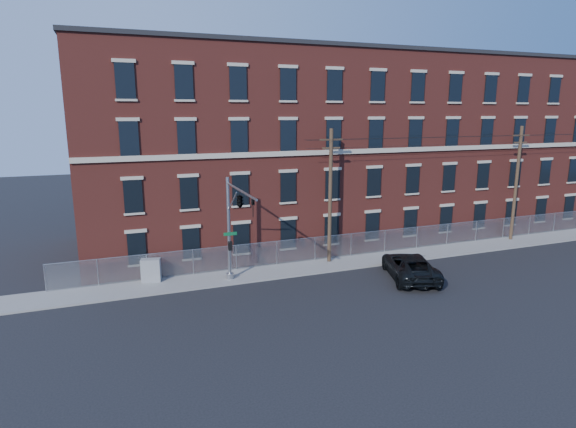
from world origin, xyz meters
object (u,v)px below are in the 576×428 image
(traffic_signal_mast, at_px, (237,210))
(utility_cabinet, at_px, (151,270))
(pickup_truck, at_px, (410,266))
(utility_pole_near, at_px, (330,194))

(traffic_signal_mast, xyz_separation_m, utility_cabinet, (-5.08, 3.70, -4.49))
(traffic_signal_mast, bearing_deg, pickup_truck, -7.93)
(utility_cabinet, bearing_deg, pickup_truck, -4.33)
(traffic_signal_mast, relative_size, utility_cabinet, 4.48)
(traffic_signal_mast, xyz_separation_m, pickup_truck, (11.74, -1.64, -4.52))
(pickup_truck, height_order, utility_cabinet, pickup_truck)
(utility_cabinet, bearing_deg, utility_pole_near, 12.04)
(utility_pole_near, relative_size, utility_cabinet, 6.39)
(pickup_truck, xyz_separation_m, utility_cabinet, (-16.82, 5.34, 0.04))
(pickup_truck, distance_m, utility_cabinet, 17.65)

